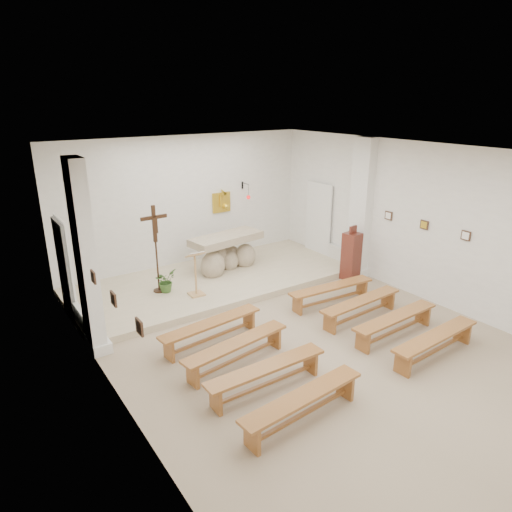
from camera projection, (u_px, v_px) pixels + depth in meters
ground at (307, 342)px, 8.66m from camera, size 7.00×10.00×0.00m
wall_left at (116, 302)px, 6.22m from camera, size 0.02×10.00×3.50m
wall_right at (433, 225)px, 9.93m from camera, size 0.02×10.00×3.50m
wall_back at (186, 203)px, 11.97m from camera, size 7.00×0.02×3.50m
ceiling at (315, 155)px, 7.50m from camera, size 7.00×10.00×0.02m
sanctuary_platform at (216, 280)px, 11.36m from camera, size 6.98×3.00×0.15m
pilaster_left at (86, 260)px, 7.84m from camera, size 0.26×0.55×3.50m
pilaster_right at (361, 208)px, 11.43m from camera, size 0.26×0.55×3.50m
gold_wall_relief at (221, 202)px, 12.54m from camera, size 0.55×0.04×0.55m
sanctuary_lamp at (248, 195)px, 12.66m from camera, size 0.11×0.36×0.44m
station_frame_left_front at (139, 327)px, 5.62m from camera, size 0.03×0.20×0.20m
station_frame_left_mid at (114, 299)px, 6.40m from camera, size 0.03×0.20×0.20m
station_frame_left_rear at (93, 277)px, 7.18m from camera, size 0.03×0.20×0.20m
station_frame_right_front at (466, 236)px, 9.31m from camera, size 0.03×0.20×0.20m
station_frame_right_mid at (424, 225)px, 10.09m from camera, size 0.03×0.20×0.20m
station_frame_right_rear at (389, 216)px, 10.87m from camera, size 0.03×0.20×0.20m
radiator_left at (82, 322)px, 8.85m from camera, size 0.10×0.85×0.52m
radiator_right at (339, 256)px, 12.50m from camera, size 0.10×0.85×0.52m
altar at (226, 255)px, 11.80m from camera, size 2.02×1.02×1.00m
lectern at (196, 273)px, 10.16m from camera, size 0.40×0.34×1.07m
crucifix_stand at (156, 243)px, 10.15m from camera, size 0.61×0.27×2.03m
potted_plant at (166, 281)px, 10.45m from camera, size 0.62×0.60×0.52m
donation_pedestal at (351, 256)px, 11.45m from camera, size 0.42×0.42×1.40m
bench_left_front at (211, 327)px, 8.51m from camera, size 2.13×0.55×0.45m
bench_right_front at (331, 290)px, 10.13m from camera, size 2.13×0.50×0.45m
bench_left_second at (236, 348)px, 7.82m from camera, size 2.13×0.62×0.45m
bench_right_second at (361, 305)px, 9.43m from camera, size 2.12×0.45×0.45m
bench_left_third at (266, 372)px, 7.13m from camera, size 2.11×0.35×0.45m
bench_right_third at (395, 321)px, 8.74m from camera, size 2.12×0.41×0.45m
bench_left_fourth at (303, 402)px, 6.43m from camera, size 2.13×0.48×0.45m
bench_right_fourth at (435, 340)px, 8.05m from camera, size 2.12×0.42×0.45m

